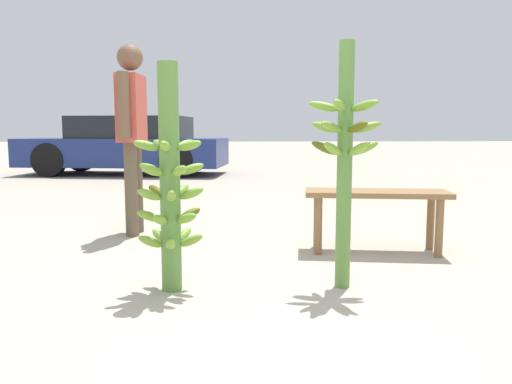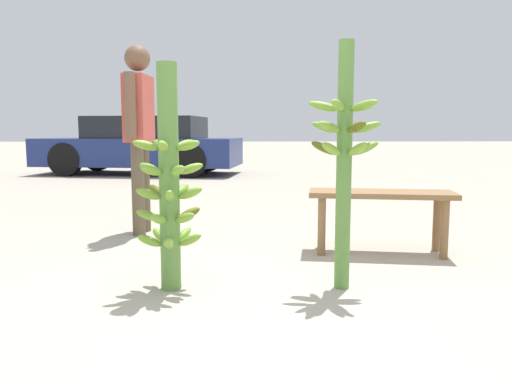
# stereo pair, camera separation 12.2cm
# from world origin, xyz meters

# --- Properties ---
(ground_plane) EXTENTS (80.00, 80.00, 0.00)m
(ground_plane) POSITION_xyz_m (0.00, 0.00, 0.00)
(ground_plane) COLOR #A89E8C
(banana_stalk_left) EXTENTS (0.42, 0.42, 1.35)m
(banana_stalk_left) POSITION_xyz_m (-0.53, 0.35, 0.64)
(banana_stalk_left) COLOR #5B8C3D
(banana_stalk_left) RESTS_ON ground_plane
(banana_stalk_center) EXTENTS (0.44, 0.44, 1.47)m
(banana_stalk_center) POSITION_xyz_m (0.51, 0.34, 0.82)
(banana_stalk_center) COLOR #5B8C3D
(banana_stalk_center) RESTS_ON ground_plane
(vendor_person) EXTENTS (0.23, 0.63, 1.71)m
(vendor_person) POSITION_xyz_m (-1.04, 2.01, 1.03)
(vendor_person) COLOR brown
(vendor_person) RESTS_ON ground_plane
(market_bench) EXTENTS (1.15, 0.54, 0.49)m
(market_bench) POSITION_xyz_m (0.97, 1.20, 0.40)
(market_bench) COLOR olive
(market_bench) RESTS_ON ground_plane
(parked_car) EXTENTS (4.52, 2.31, 1.25)m
(parked_car) POSITION_xyz_m (-2.33, 8.41, 0.62)
(parked_car) COLOR navy
(parked_car) RESTS_ON ground_plane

